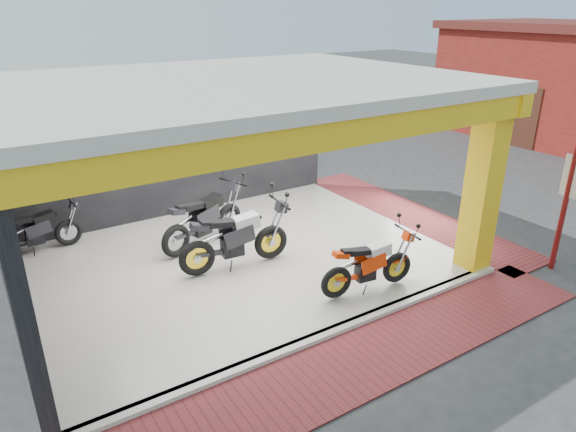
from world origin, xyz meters
name	(u,v)px	position (x,y,z in m)	size (l,w,h in m)	color
ground	(293,307)	(0.00, 0.00, 0.00)	(80.00, 80.00, 0.00)	#2D2D30
showroom_floor	(240,260)	(0.00, 2.00, 0.05)	(8.00, 6.00, 0.10)	silver
showroom_ceiling	(233,83)	(0.00, 2.00, 3.60)	(8.40, 6.40, 0.20)	beige
back_wall	(177,147)	(0.00, 5.10, 1.75)	(8.20, 0.20, 3.50)	black
corner_column	(483,186)	(3.75, -0.75, 1.75)	(0.50, 0.50, 3.50)	yellow
header_beam_front	(335,133)	(0.00, -1.00, 3.30)	(8.40, 0.30, 0.40)	yellow
header_beam_right	(396,83)	(4.00, 2.00, 3.30)	(0.30, 6.40, 0.40)	yellow
floor_kerb	(328,333)	(0.00, -1.02, 0.05)	(8.00, 0.20, 0.10)	silver
paver_front	(360,362)	(0.00, -1.80, 0.01)	(9.00, 1.40, 0.03)	maroon
paver_right	(409,214)	(4.80, 2.00, 0.01)	(1.40, 7.00, 0.03)	maroon
signpost	(565,203)	(5.15, -1.60, 1.39)	(0.10, 0.36, 2.54)	maroon
moto_hero	(398,253)	(1.97, -0.47, 0.71)	(1.99, 0.74, 1.22)	red
moto_row_a	(271,226)	(0.51, 1.61, 0.83)	(2.38, 0.88, 1.46)	black
moto_row_b	(228,204)	(0.36, 3.20, 0.81)	(2.32, 0.86, 1.42)	black
moto_row_d	(67,220)	(-2.80, 4.50, 0.68)	(1.90, 0.71, 1.16)	black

